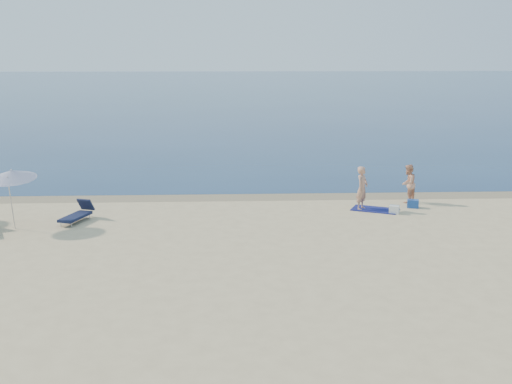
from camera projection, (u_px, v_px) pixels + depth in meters
sea at (236, 88)px, 108.19m from camera, size 240.00×160.00×0.01m
wet_sand_strip at (261, 197)px, 29.65m from camera, size 240.00×1.60×0.00m
person_left at (362, 188)px, 27.15m from camera, size 0.75×0.81×1.86m
person_right at (408, 184)px, 28.42m from camera, size 1.02×1.05×1.71m
beach_towel at (375, 210)px, 27.26m from camera, size 2.19×1.77×0.03m
white_bag at (394, 209)px, 26.66m from camera, size 0.49×0.46×0.33m
blue_cooler at (413, 204)px, 27.63m from camera, size 0.55×0.45×0.34m
umbrella_near at (11, 175)px, 24.13m from camera, size 2.09×2.11×2.40m
lounger_right at (77, 214)px, 25.37m from camera, size 1.15×1.92×0.80m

